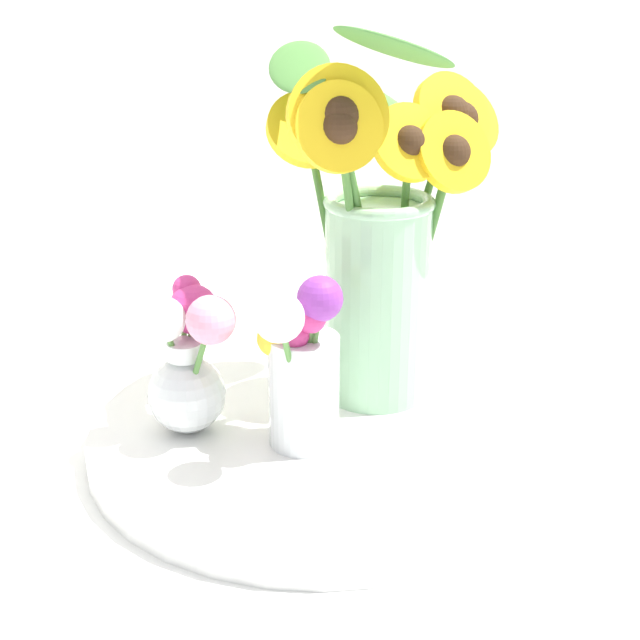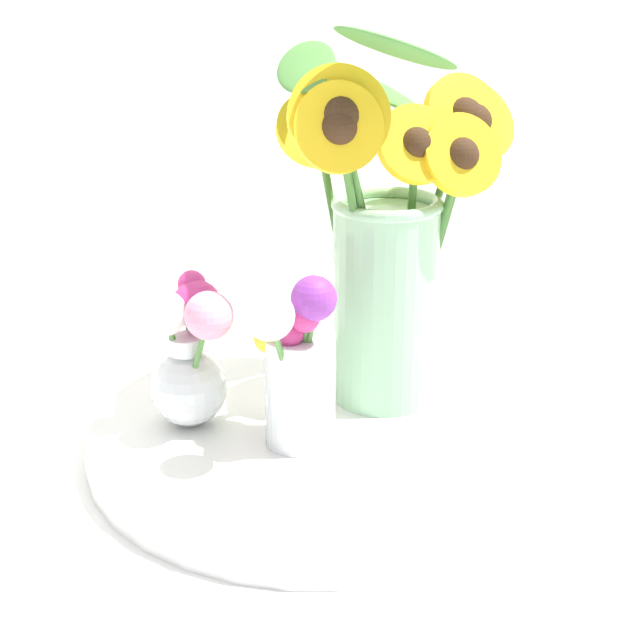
{
  "view_description": "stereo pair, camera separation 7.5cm",
  "coord_description": "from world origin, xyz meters",
  "px_view_note": "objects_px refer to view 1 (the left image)",
  "views": [
    {
      "loc": [
        -0.25,
        -0.57,
        0.4
      ],
      "look_at": [
        0.02,
        0.08,
        0.12
      ],
      "focal_mm": 50.0,
      "sensor_mm": 36.0,
      "label": 1
    },
    {
      "loc": [
        -0.18,
        -0.59,
        0.4
      ],
      "look_at": [
        0.02,
        0.08,
        0.12
      ],
      "focal_mm": 50.0,
      "sensor_mm": 36.0,
      "label": 2
    }
  ],
  "objects_px": {
    "serving_tray": "(320,434)",
    "mason_jar_sunflowers": "(379,244)",
    "vase_bulb_right": "(188,361)",
    "vase_small_center": "(298,368)"
  },
  "relations": [
    {
      "from": "serving_tray",
      "to": "mason_jar_sunflowers",
      "type": "relative_size",
      "value": 1.18
    },
    {
      "from": "vase_small_center",
      "to": "vase_bulb_right",
      "type": "bearing_deg",
      "value": 138.84
    },
    {
      "from": "vase_small_center",
      "to": "vase_bulb_right",
      "type": "relative_size",
      "value": 1.16
    },
    {
      "from": "mason_jar_sunflowers",
      "to": "vase_small_center",
      "type": "height_order",
      "value": "mason_jar_sunflowers"
    },
    {
      "from": "serving_tray",
      "to": "mason_jar_sunflowers",
      "type": "height_order",
      "value": "mason_jar_sunflowers"
    },
    {
      "from": "mason_jar_sunflowers",
      "to": "vase_small_center",
      "type": "distance_m",
      "value": 0.14
    },
    {
      "from": "serving_tray",
      "to": "vase_bulb_right",
      "type": "xyz_separation_m",
      "value": [
        -0.11,
        0.04,
        0.08
      ]
    },
    {
      "from": "vase_small_center",
      "to": "vase_bulb_right",
      "type": "xyz_separation_m",
      "value": [
        -0.07,
        0.07,
        -0.01
      ]
    },
    {
      "from": "mason_jar_sunflowers",
      "to": "vase_bulb_right",
      "type": "relative_size",
      "value": 2.6
    },
    {
      "from": "mason_jar_sunflowers",
      "to": "vase_small_center",
      "type": "bearing_deg",
      "value": -147.95
    }
  ]
}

